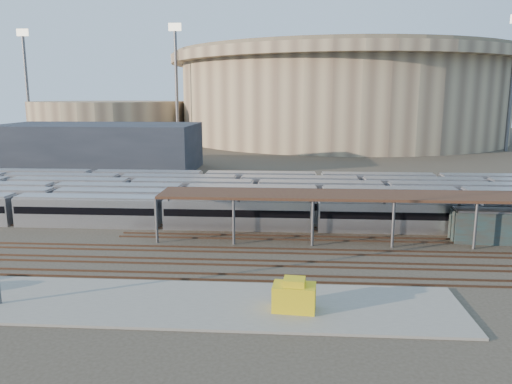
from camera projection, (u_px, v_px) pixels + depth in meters
The scene contains 13 objects.
ground at pixel (227, 248), 53.65m from camera, with size 420.00×420.00×0.00m, color #383026.
apron at pixel (141, 302), 39.27m from camera, with size 50.00×9.00×0.20m, color gray.
subway_trains at pixel (208, 196), 71.76m from camera, with size 122.79×23.90×3.60m.
inspection_shed at pixel (429, 198), 55.13m from camera, with size 60.30×6.00×5.30m.
empty_tracks at pixel (221, 262), 48.73m from camera, with size 170.00×9.62×0.18m.
stadium at pixel (340, 94), 185.94m from camera, with size 124.00×124.00×32.50m.
secondary_arena at pixel (110, 121), 183.67m from camera, with size 56.00×56.00×14.00m, color tan.
service_building at pixel (99, 147), 108.91m from camera, with size 42.00×20.00×10.00m, color #1E232D.
floodlight_0 at pixel (176, 81), 159.46m from camera, with size 4.00×1.00×38.40m.
floodlight_1 at pixel (27, 82), 172.96m from camera, with size 4.00×1.00×38.40m.
floodlight_2 at pixel (512, 79), 142.95m from camera, with size 4.00×1.00×38.40m.
floodlight_3 at pixel (251, 84), 207.09m from camera, with size 4.00×1.00×38.40m.
yellow_equipment at pixel (294, 297), 37.43m from camera, with size 3.18×1.99×1.99m, color gold.
Camera 1 is at (6.62, -51.19, 16.10)m, focal length 35.00 mm.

